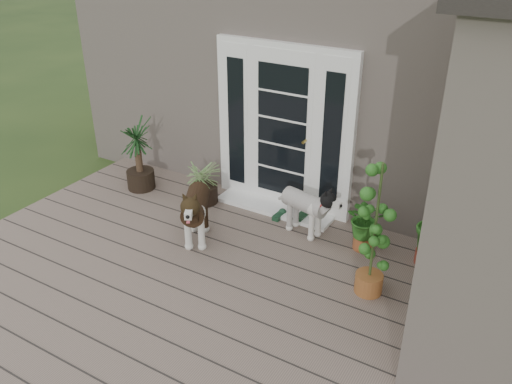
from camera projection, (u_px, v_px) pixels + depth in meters
The scene contains 14 objects.
deck at pixel (198, 301), 5.47m from camera, with size 6.20×4.60×0.12m, color #6B5B4C.
house_main at pixel (359, 67), 8.02m from camera, with size 7.40×4.00×3.10m, color #665E54.
door_unit at pixel (283, 129), 6.71m from camera, with size 1.90×0.14×2.15m, color white.
door_step at pixel (274, 208), 7.04m from camera, with size 1.60×0.40×0.05m, color white.
brindle_dog at pixel (196, 214), 6.23m from camera, with size 0.37×0.86×0.72m, color #332012, non-canonical shape.
white_dog at pixel (304, 211), 6.39m from camera, with size 0.32×0.75×0.62m, color silver, non-canonical shape.
spider_plant at pixel (203, 180), 7.09m from camera, with size 0.62×0.62×0.66m, color #7C8F58, non-canonical shape.
yucca at pixel (138, 154), 7.37m from camera, with size 0.74×0.74×1.07m, color black, non-canonical shape.
herb_a at pixel (365, 227), 6.10m from camera, with size 0.46×0.46×0.58m, color #2B661D.
herb_b at pixel (431, 237), 5.81m from camera, with size 0.46×0.46×0.69m, color #1A5719.
herb_c at pixel (447, 250), 5.69m from camera, with size 0.37×0.37×0.58m, color #275B1A.
sapling at pixel (375, 229), 5.17m from camera, with size 0.45×0.45×1.52m, color #24641C, non-canonical shape.
clog_left at pixel (302, 216), 6.80m from camera, with size 0.16×0.33×0.10m, color black, non-canonical shape.
clog_right at pixel (279, 215), 6.84m from camera, with size 0.12×0.26×0.08m, color #153520, non-canonical shape.
Camera 1 is at (2.72, -3.01, 3.60)m, focal length 37.25 mm.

